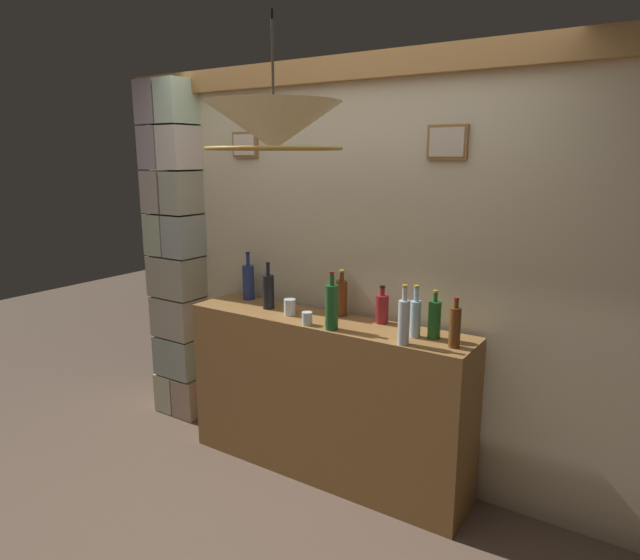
{
  "coord_description": "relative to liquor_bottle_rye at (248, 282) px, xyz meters",
  "views": [
    {
      "loc": [
        1.7,
        -1.82,
        1.94
      ],
      "look_at": [
        0.0,
        0.78,
        1.24
      ],
      "focal_mm": 31.18,
      "sensor_mm": 36.0,
      "label": 1
    }
  ],
  "objects": [
    {
      "name": "panelled_rear_partition",
      "position": [
        0.69,
        0.14,
        0.22
      ],
      "size": [
        3.46,
        0.15,
        2.5
      ],
      "color": "beige",
      "rests_on": "ground"
    },
    {
      "name": "ground_plane",
      "position": [
        0.69,
        -0.96,
        -1.11
      ],
      "size": [
        12.0,
        12.0,
        0.0
      ],
      "primitive_type": "plane",
      "color": "brown"
    },
    {
      "name": "glass_tumbler_rocks",
      "position": [
        0.46,
        -0.16,
        -0.07
      ],
      "size": [
        0.07,
        0.07,
        0.1
      ],
      "color": "silver",
      "rests_on": "bar_shelf_unit"
    },
    {
      "name": "liquor_bottle_whiskey",
      "position": [
        0.73,
        0.0,
        -0.01
      ],
      "size": [
        0.07,
        0.07,
        0.28
      ],
      "color": "brown",
      "rests_on": "bar_shelf_unit"
    },
    {
      "name": "liquor_bottle_bourbon",
      "position": [
        1.27,
        -0.13,
        -0.01
      ],
      "size": [
        0.06,
        0.06,
        0.28
      ],
      "color": "#A2C7DC",
      "rests_on": "bar_shelf_unit"
    },
    {
      "name": "glass_tumbler_highball",
      "position": [
        0.66,
        -0.26,
        -0.08
      ],
      "size": [
        0.06,
        0.06,
        0.07
      ],
      "color": "silver",
      "rests_on": "bar_shelf_unit"
    },
    {
      "name": "liquor_bottle_gin",
      "position": [
        0.26,
        -0.11,
        -0.01
      ],
      "size": [
        0.07,
        0.07,
        0.3
      ],
      "color": "black",
      "rests_on": "bar_shelf_unit"
    },
    {
      "name": "liquor_bottle_vermouth",
      "position": [
        1.26,
        -0.27,
        0.0
      ],
      "size": [
        0.06,
        0.06,
        0.31
      ],
      "color": "silver",
      "rests_on": "bar_shelf_unit"
    },
    {
      "name": "pendant_lamp",
      "position": [
        0.84,
        -0.78,
        0.95
      ],
      "size": [
        0.61,
        0.61,
        0.58
      ],
      "color": "beige"
    },
    {
      "name": "liquor_bottle_rye",
      "position": [
        0.0,
        0.0,
        0.0
      ],
      "size": [
        0.08,
        0.08,
        0.32
      ],
      "color": "navy",
      "rests_on": "bar_shelf_unit"
    },
    {
      "name": "liquor_bottle_scotch",
      "position": [
        1.5,
        -0.17,
        -0.01
      ],
      "size": [
        0.06,
        0.06,
        0.26
      ],
      "color": "brown",
      "rests_on": "bar_shelf_unit"
    },
    {
      "name": "bar_shelf_unit",
      "position": [
        0.69,
        -0.13,
        -0.62
      ],
      "size": [
        1.81,
        0.38,
        0.99
      ],
      "primitive_type": "cube",
      "color": "olive",
      "rests_on": "ground"
    },
    {
      "name": "stone_pillar",
      "position": [
        -0.67,
        0.01,
        0.12
      ],
      "size": [
        0.4,
        0.31,
        2.44
      ],
      "color": "#B7B395",
      "rests_on": "ground"
    },
    {
      "name": "liquor_bottle_port",
      "position": [
        0.82,
        -0.26,
        0.01
      ],
      "size": [
        0.07,
        0.07,
        0.33
      ],
      "color": "#1B5521",
      "rests_on": "bar_shelf_unit"
    },
    {
      "name": "liquor_bottle_amaro",
      "position": [
        1.36,
        -0.1,
        -0.02
      ],
      "size": [
        0.07,
        0.07,
        0.26
      ],
      "color": "#1A5821",
      "rests_on": "bar_shelf_unit"
    },
    {
      "name": "liquor_bottle_sherry",
      "position": [
        1.0,
        0.0,
        -0.03
      ],
      "size": [
        0.08,
        0.08,
        0.22
      ],
      "color": "maroon",
      "rests_on": "bar_shelf_unit"
    }
  ]
}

